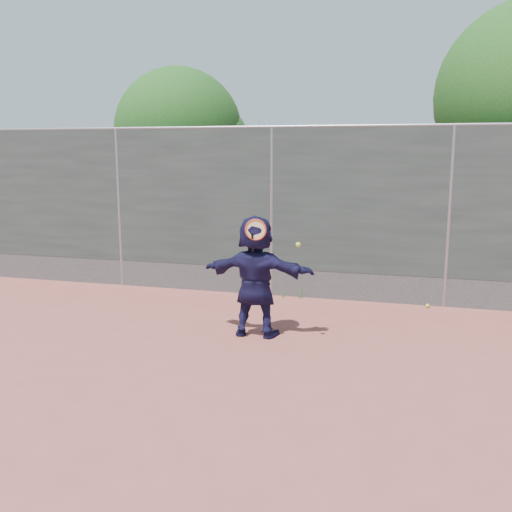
# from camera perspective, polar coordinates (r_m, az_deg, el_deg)

# --- Properties ---
(ground) EXTENTS (80.00, 80.00, 0.00)m
(ground) POSITION_cam_1_polar(r_m,az_deg,el_deg) (7.23, -5.18, -10.58)
(ground) COLOR #9E4C42
(ground) RESTS_ON ground
(player) EXTENTS (1.60, 0.53, 1.72)m
(player) POSITION_cam_1_polar(r_m,az_deg,el_deg) (7.99, -0.00, -2.03)
(player) COLOR #161539
(player) RESTS_ON ground
(ball_ground) EXTENTS (0.07, 0.07, 0.07)m
(ball_ground) POSITION_cam_1_polar(r_m,az_deg,el_deg) (10.00, 16.78, -4.79)
(ball_ground) COLOR #AFD42F
(ball_ground) RESTS_ON ground
(fence) EXTENTS (20.00, 0.06, 3.03)m
(fence) POSITION_cam_1_polar(r_m,az_deg,el_deg) (10.15, 1.57, 4.78)
(fence) COLOR #38423D
(fence) RESTS_ON ground
(swing_action) EXTENTS (0.78, 0.18, 0.51)m
(swing_action) POSITION_cam_1_polar(r_m,az_deg,el_deg) (7.65, 0.37, 2.36)
(swing_action) COLOR #D94414
(swing_action) RESTS_ON ground
(tree_left) EXTENTS (3.15, 3.00, 4.53)m
(tree_left) POSITION_cam_1_polar(r_m,az_deg,el_deg) (13.89, -7.06, 11.85)
(tree_left) COLOR #382314
(tree_left) RESTS_ON ground
(weed_clump) EXTENTS (0.68, 0.07, 0.30)m
(weed_clump) POSITION_cam_1_polar(r_m,az_deg,el_deg) (10.22, 2.98, -3.44)
(weed_clump) COLOR #387226
(weed_clump) RESTS_ON ground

